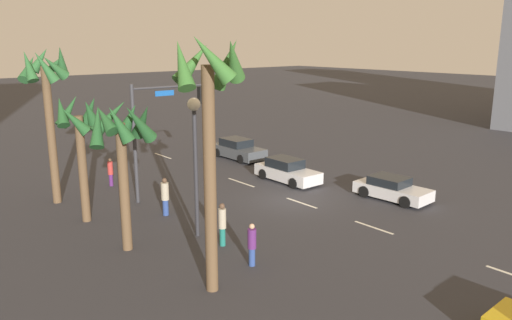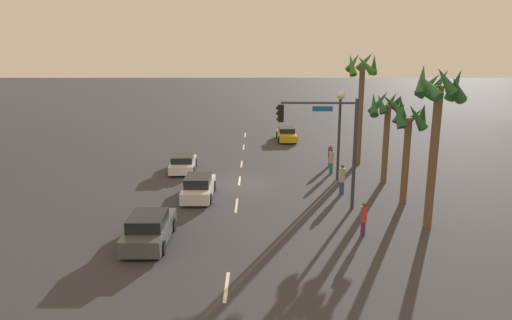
{
  "view_description": "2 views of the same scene",
  "coord_description": "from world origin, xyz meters",
  "px_view_note": "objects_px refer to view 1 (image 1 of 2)",
  "views": [
    {
      "loc": [
        -18.61,
        18.12,
        8.38
      ],
      "look_at": [
        2.06,
        0.77,
        1.96
      ],
      "focal_mm": 35.0,
      "sensor_mm": 36.0,
      "label": 1
    },
    {
      "loc": [
        30.34,
        1.13,
        9.0
      ],
      "look_at": [
        1.87,
        1.14,
        2.12
      ],
      "focal_mm": 33.03,
      "sensor_mm": 36.0,
      "label": 2
    }
  ],
  "objects_px": {
    "car_3": "(238,149)",
    "palm_tree_2": "(78,128)",
    "car_2": "(287,171)",
    "pedestrian_1": "(110,171)",
    "pedestrian_2": "(165,196)",
    "pedestrian_3": "(222,223)",
    "traffic_signal": "(159,121)",
    "car_1": "(392,189)",
    "streetlamp": "(195,141)",
    "palm_tree_1": "(210,104)",
    "palm_tree_3": "(122,135)",
    "palm_tree_0": "(47,85)",
    "pedestrian_0": "(252,244)"
  },
  "relations": [
    {
      "from": "streetlamp",
      "to": "pedestrian_3",
      "type": "xyz_separation_m",
      "value": [
        -1.6,
        -0.2,
        -3.29
      ]
    },
    {
      "from": "pedestrian_0",
      "to": "palm_tree_0",
      "type": "distance_m",
      "value": 14.04
    },
    {
      "from": "palm_tree_2",
      "to": "palm_tree_0",
      "type": "bearing_deg",
      "value": 0.87
    },
    {
      "from": "car_3",
      "to": "traffic_signal",
      "type": "height_order",
      "value": "traffic_signal"
    },
    {
      "from": "car_3",
      "to": "palm_tree_2",
      "type": "distance_m",
      "value": 15.36
    },
    {
      "from": "pedestrian_0",
      "to": "palm_tree_3",
      "type": "height_order",
      "value": "palm_tree_3"
    },
    {
      "from": "pedestrian_3",
      "to": "palm_tree_0",
      "type": "xyz_separation_m",
      "value": [
        10.33,
        3.33,
        5.26
      ]
    },
    {
      "from": "pedestrian_2",
      "to": "car_2",
      "type": "bearing_deg",
      "value": -85.86
    },
    {
      "from": "car_3",
      "to": "pedestrian_1",
      "type": "relative_size",
      "value": 2.67
    },
    {
      "from": "car_1",
      "to": "palm_tree_1",
      "type": "bearing_deg",
      "value": 99.09
    },
    {
      "from": "car_1",
      "to": "pedestrian_1",
      "type": "bearing_deg",
      "value": 40.94
    },
    {
      "from": "car_3",
      "to": "pedestrian_3",
      "type": "bearing_deg",
      "value": 139.7
    },
    {
      "from": "palm_tree_2",
      "to": "palm_tree_3",
      "type": "xyz_separation_m",
      "value": [
        -4.42,
        -0.08,
        0.33
      ]
    },
    {
      "from": "palm_tree_2",
      "to": "traffic_signal",
      "type": "bearing_deg",
      "value": -78.66
    },
    {
      "from": "car_2",
      "to": "pedestrian_1",
      "type": "xyz_separation_m",
      "value": [
        5.98,
        8.73,
        0.25
      ]
    },
    {
      "from": "palm_tree_3",
      "to": "car_1",
      "type": "bearing_deg",
      "value": -101.94
    },
    {
      "from": "car_1",
      "to": "car_2",
      "type": "bearing_deg",
      "value": 16.9
    },
    {
      "from": "palm_tree_2",
      "to": "pedestrian_0",
      "type": "bearing_deg",
      "value": -161.41
    },
    {
      "from": "pedestrian_2",
      "to": "palm_tree_0",
      "type": "relative_size",
      "value": 0.23
    },
    {
      "from": "car_3",
      "to": "palm_tree_3",
      "type": "relative_size",
      "value": 0.72
    },
    {
      "from": "pedestrian_2",
      "to": "pedestrian_3",
      "type": "distance_m",
      "value": 4.87
    },
    {
      "from": "car_2",
      "to": "pedestrian_0",
      "type": "relative_size",
      "value": 2.58
    },
    {
      "from": "traffic_signal",
      "to": "palm_tree_1",
      "type": "xyz_separation_m",
      "value": [
        -10.47,
        3.95,
        2.21
      ]
    },
    {
      "from": "car_2",
      "to": "pedestrian_1",
      "type": "relative_size",
      "value": 2.62
    },
    {
      "from": "palm_tree_2",
      "to": "palm_tree_3",
      "type": "bearing_deg",
      "value": -178.94
    },
    {
      "from": "car_1",
      "to": "pedestrian_3",
      "type": "bearing_deg",
      "value": 85.94
    },
    {
      "from": "car_3",
      "to": "traffic_signal",
      "type": "relative_size",
      "value": 0.71
    },
    {
      "from": "streetlamp",
      "to": "pedestrian_0",
      "type": "distance_m",
      "value": 5.16
    },
    {
      "from": "car_2",
      "to": "pedestrian_3",
      "type": "relative_size",
      "value": 2.36
    },
    {
      "from": "car_2",
      "to": "pedestrian_2",
      "type": "relative_size",
      "value": 2.31
    },
    {
      "from": "traffic_signal",
      "to": "car_1",
      "type": "bearing_deg",
      "value": -131.51
    },
    {
      "from": "car_2",
      "to": "pedestrian_0",
      "type": "height_order",
      "value": "pedestrian_0"
    },
    {
      "from": "streetlamp",
      "to": "palm_tree_2",
      "type": "distance_m",
      "value": 5.89
    },
    {
      "from": "pedestrian_1",
      "to": "car_3",
      "type": "bearing_deg",
      "value": -85.31
    },
    {
      "from": "car_1",
      "to": "pedestrian_0",
      "type": "distance_m",
      "value": 11.24
    },
    {
      "from": "palm_tree_1",
      "to": "streetlamp",
      "type": "bearing_deg",
      "value": -27.15
    },
    {
      "from": "car_3",
      "to": "pedestrian_2",
      "type": "relative_size",
      "value": 2.36
    },
    {
      "from": "car_3",
      "to": "palm_tree_3",
      "type": "bearing_deg",
      "value": 126.58
    },
    {
      "from": "traffic_signal",
      "to": "pedestrian_2",
      "type": "height_order",
      "value": "traffic_signal"
    },
    {
      "from": "car_3",
      "to": "traffic_signal",
      "type": "distance_m",
      "value": 10.81
    },
    {
      "from": "palm_tree_1",
      "to": "palm_tree_2",
      "type": "relative_size",
      "value": 1.44
    },
    {
      "from": "car_2",
      "to": "palm_tree_3",
      "type": "xyz_separation_m",
      "value": [
        -3.31,
        12.14,
        4.18
      ]
    },
    {
      "from": "car_2",
      "to": "palm_tree_1",
      "type": "distance_m",
      "value": 15.35
    },
    {
      "from": "traffic_signal",
      "to": "car_2",
      "type": "bearing_deg",
      "value": -105.31
    },
    {
      "from": "pedestrian_2",
      "to": "pedestrian_3",
      "type": "xyz_separation_m",
      "value": [
        -4.87,
        0.09,
        -0.01
      ]
    },
    {
      "from": "palm_tree_3",
      "to": "streetlamp",
      "type": "bearing_deg",
      "value": -101.23
    },
    {
      "from": "palm_tree_2",
      "to": "streetlamp",
      "type": "bearing_deg",
      "value": -148.43
    },
    {
      "from": "streetlamp",
      "to": "pedestrian_3",
      "type": "height_order",
      "value": "streetlamp"
    },
    {
      "from": "car_1",
      "to": "pedestrian_0",
      "type": "xyz_separation_m",
      "value": [
        -1.52,
        11.14,
        0.32
      ]
    },
    {
      "from": "car_2",
      "to": "streetlamp",
      "type": "relative_size",
      "value": 0.72
    }
  ]
}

